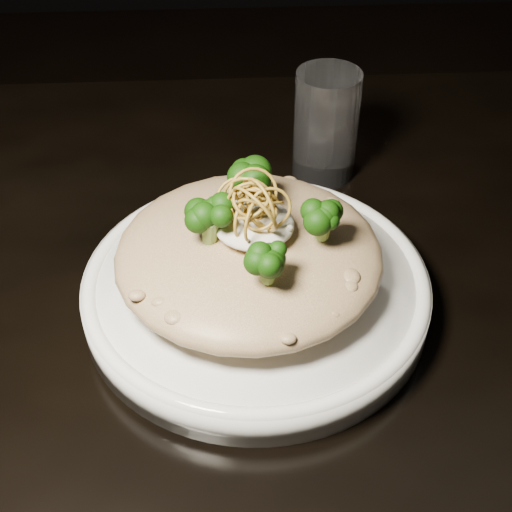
# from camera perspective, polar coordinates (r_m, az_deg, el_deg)

# --- Properties ---
(table) EXTENTS (1.10, 0.80, 0.75)m
(table) POSITION_cam_1_polar(r_m,az_deg,el_deg) (0.71, 6.23, -7.13)
(table) COLOR black
(table) RESTS_ON ground
(plate) EXTENTS (0.29, 0.29, 0.03)m
(plate) POSITION_cam_1_polar(r_m,az_deg,el_deg) (0.61, -0.00, -2.79)
(plate) COLOR white
(plate) RESTS_ON table
(risotto) EXTENTS (0.22, 0.22, 0.05)m
(risotto) POSITION_cam_1_polar(r_m,az_deg,el_deg) (0.59, -0.58, 0.18)
(risotto) COLOR brown
(risotto) RESTS_ON plate
(broccoli) EXTENTS (0.14, 0.14, 0.05)m
(broccoli) POSITION_cam_1_polar(r_m,az_deg,el_deg) (0.55, 0.54, 3.61)
(broccoli) COLOR black
(broccoli) RESTS_ON risotto
(cheese) EXTENTS (0.06, 0.06, 0.02)m
(cheese) POSITION_cam_1_polar(r_m,az_deg,el_deg) (0.57, -0.16, 2.55)
(cheese) COLOR white
(cheese) RESTS_ON risotto
(shallots) EXTENTS (0.06, 0.06, 0.04)m
(shallots) POSITION_cam_1_polar(r_m,az_deg,el_deg) (0.54, -0.14, 4.62)
(shallots) COLOR brown
(shallots) RESTS_ON cheese
(drinking_glass) EXTENTS (0.07, 0.07, 0.12)m
(drinking_glass) POSITION_cam_1_polar(r_m,az_deg,el_deg) (0.75, 5.61, 10.36)
(drinking_glass) COLOR white
(drinking_glass) RESTS_ON table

